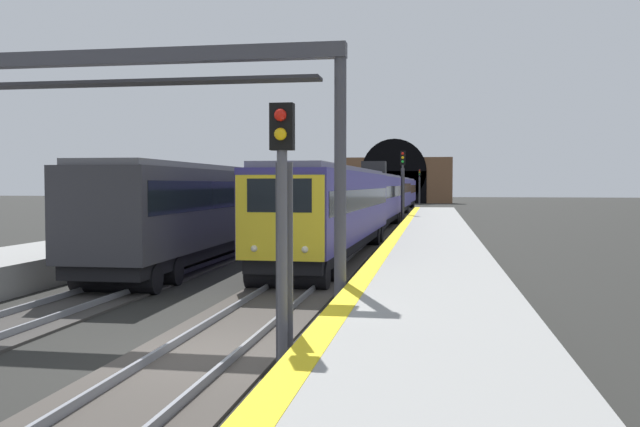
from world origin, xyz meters
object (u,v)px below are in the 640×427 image
Objects in this scene: train_main_approaching at (384,196)px; catenary_mast_near at (278,176)px; train_adjacent_platform at (302,197)px; railway_signal_mid at (403,181)px; railway_signal_near at (283,218)px; overhead_signal_gantry at (149,110)px; railway_signal_far at (419,183)px.

catenary_mast_near reaches higher than train_main_approaching.
catenary_mast_near is at bearing 16.34° from train_adjacent_platform.
train_adjacent_platform is at bearing -162.39° from catenary_mast_near.
train_adjacent_platform is at bearing -63.31° from railway_signal_mid.
railway_signal_mid is (40.97, 0.00, 0.75)m from railway_signal_near.
catenary_mast_near is at bearing 9.70° from overhead_signal_gantry.
railway_signal_mid reaches higher than train_adjacent_platform.
overhead_signal_gantry is (-32.47, -2.59, 2.73)m from train_adjacent_platform.
train_main_approaching is 17.07× the size of railway_signal_near.
railway_signal_near is 0.47× the size of overhead_signal_gantry.
railway_signal_far is at bearing -2.78° from overhead_signal_gantry.
catenary_mast_near reaches higher than overhead_signal_gantry.
overhead_signal_gantry is at bearing -2.34° from train_main_approaching.
railway_signal_near is 59.23m from catenary_mast_near.
railway_signal_far is (58.62, -7.01, 1.04)m from train_adjacent_platform.
train_adjacent_platform is 38.09m from railway_signal_near.
train_adjacent_platform is 21.29m from catenary_mast_near.
train_main_approaching is at bearing -131.67° from catenary_mast_near.
train_main_approaching is 1.24× the size of train_adjacent_platform.
catenary_mast_near is at bearing -19.28° from railway_signal_far.
railway_signal_far is at bearing -180.00° from railway_signal_mid.
railway_signal_mid is 55.10m from railway_signal_far.
railway_signal_near reaches higher than train_adjacent_platform.
catenary_mast_near reaches higher than railway_signal_far.
railway_signal_mid is at bearing -141.20° from catenary_mast_near.
railway_signal_mid is 1.03× the size of railway_signal_far.
train_main_approaching is 13.95× the size of railway_signal_far.
train_adjacent_platform is 6.44× the size of overhead_signal_gantry.
overhead_signal_gantry is at bearing -2.78° from railway_signal_far.
train_main_approaching is 13.51× the size of railway_signal_mid.
overhead_signal_gantry is at bearing -176.71° from train_adjacent_platform.
train_main_approaching reaches higher than train_adjacent_platform.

